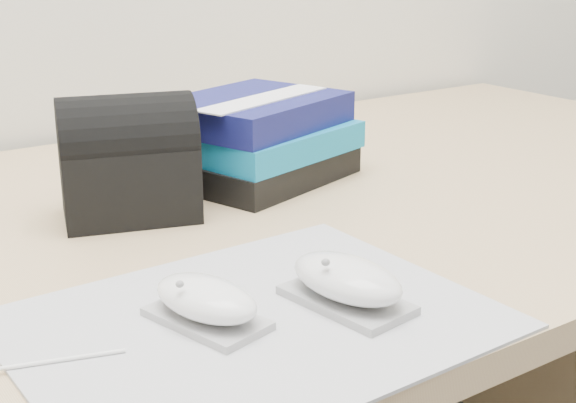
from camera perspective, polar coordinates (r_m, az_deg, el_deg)
desk at (r=1.08m, az=-3.30°, el=-10.87°), size 1.60×0.80×0.73m
mousepad at (r=0.65m, az=-2.52°, el=-8.50°), size 0.38×0.30×0.00m
mouse_rear at (r=0.63m, az=-5.85°, el=-7.11°), size 0.08×0.11×0.04m
mouse_front at (r=0.66m, az=4.19°, el=-5.74°), size 0.08×0.12×0.05m
book_stack at (r=1.01m, az=-2.16°, el=4.50°), size 0.26×0.23×0.11m
pouch at (r=0.88m, az=-11.31°, el=3.01°), size 0.16×0.13×0.14m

